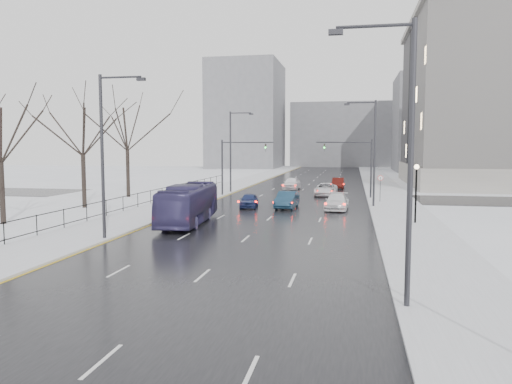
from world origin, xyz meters
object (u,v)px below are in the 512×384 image
Objects in this scene: streetlight_r_mid at (372,148)px; sedan_right_near at (287,200)px; tree_park_e at (129,198)px; no_uturn_sign at (380,181)px; sedan_center_far at (292,183)px; tree_park_c at (4,225)px; streetlight_r_near at (404,150)px; streetlight_l_near at (106,148)px; lamppost_r_mid at (416,185)px; bus at (189,204)px; sedan_center_near at (249,200)px; sedan_right_cross at (326,189)px; sedan_right_far at (337,202)px; streetlight_l_far at (232,147)px; mast_signal_right at (361,161)px; mast_signal_left at (231,161)px; tree_park_d at (85,209)px; sedan_right_distant at (338,183)px.

sedan_right_near is (-7.67, -2.21, -4.80)m from streetlight_r_mid.
streetlight_r_mid is at bearing -8.63° from tree_park_e.
sedan_center_far is at bearing 128.34° from no_uturn_sign.
streetlight_r_near is at bearing -27.70° from tree_park_c.
streetlight_l_near reaches higher than sedan_right_near.
lamppost_r_mid is 0.41× the size of bus.
sedan_center_near is at bearing -152.44° from no_uturn_sign.
sedan_center_near is (-11.22, 27.61, -4.91)m from streetlight_r_near.
streetlight_r_mid is 20.50m from sedan_center_far.
sedan_right_cross is 12.76m from sedan_right_far.
sedan_right_cross reaches higher than sedan_right_far.
sedan_center_near is 0.80× the size of sedan_right_far.
lamppost_r_mid reaches higher than bus.
streetlight_r_near is at bearing -57.25° from bus.
mast_signal_right is (15.49, -4.00, -1.51)m from streetlight_l_far.
streetlight_l_far is 2.55× the size of sedan_center_near.
tree_park_c reaches higher than lamppost_r_mid.
sedan_right_near is at bearing -163.92° from streetlight_r_mid.
streetlight_r_mid is at bearing -27.31° from mast_signal_left.
streetlight_l_near reaches higher than lamppost_r_mid.
tree_park_d is 21.17m from streetlight_l_far.
sedan_center_near is at bearing -67.62° from mast_signal_left.
mast_signal_right is (-3.67, 18.00, 1.16)m from lamppost_r_mid.
streetlight_r_mid is 2.34× the size of lamppost_r_mid.
tree_park_c is 0.92× the size of tree_park_d.
streetlight_l_near is (-16.33, 10.00, 0.00)m from streetlight_r_near.
sedan_center_near is (4.28, -10.39, -3.40)m from mast_signal_left.
sedan_right_near is (3.55, 0.18, 0.11)m from sedan_center_near.
no_uturn_sign is 22.23m from bus.
sedan_right_far is 20.97m from sedan_center_far.
bus is at bearing -52.64° from tree_park_e.
streetlight_r_near is 2.03× the size of sedan_right_far.
mast_signal_right is 1.22× the size of sedan_right_cross.
streetlight_r_mid is 1.00× the size of streetlight_l_near.
streetlight_r_mid reaches higher than mast_signal_right.
streetlight_r_near is at bearing -52.21° from tree_park_e.
tree_park_e is 21.04m from bus.
sedan_right_cross is at bearing 63.33° from bus.
tree_park_c is 0.85× the size of tree_park_e.
sedan_right_cross is at bearing -94.97° from sedan_right_distant.
sedan_right_distant is (-3.67, 50.59, -4.85)m from streetlight_r_near.
streetlight_l_near is at bearing -91.72° from mast_signal_left.
streetlight_r_near is 29.23m from sedan_right_near.
tree_park_e is 2.08× the size of mast_signal_left.
tree_park_c is 34.15m from sedan_right_cross.
streetlight_l_far is at bearing 102.61° from sedan_center_near.
streetlight_r_mid is 1.88× the size of sedan_right_cross.
sedan_center_near is (5.12, -14.39, -4.91)m from streetlight_l_far.
mast_signal_left is 0.62× the size of bus.
mast_signal_left is at bearing 135.52° from lamppost_r_mid.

